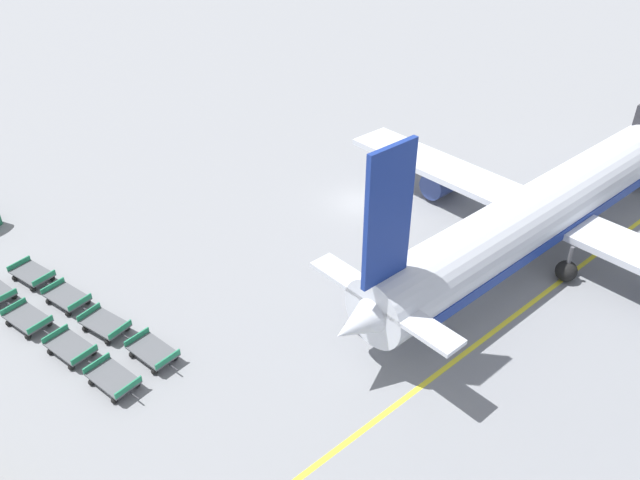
{
  "coord_description": "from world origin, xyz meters",
  "views": [
    {
      "loc": [
        26.54,
        -31.03,
        23.64
      ],
      "look_at": [
        4.46,
        -8.89,
        2.88
      ],
      "focal_mm": 35.0,
      "sensor_mm": 36.0,
      "label": 1
    }
  ],
  "objects_px": {
    "baggage_dolly_row_mid_a_col_b": "(67,298)",
    "baggage_dolly_row_mid_a_col_d": "(153,352)",
    "airplane": "(560,201)",
    "baggage_dolly_row_near_col_c": "(71,348)",
    "baggage_dolly_row_mid_a_col_a": "(32,274)",
    "baggage_dolly_row_near_col_b": "(28,319)",
    "baggage_dolly_row_near_col_d": "(113,379)",
    "baggage_dolly_row_mid_a_col_c": "(105,324)"
  },
  "relations": [
    {
      "from": "baggage_dolly_row_near_col_c",
      "to": "baggage_dolly_row_mid_a_col_a",
      "type": "height_order",
      "value": "same"
    },
    {
      "from": "baggage_dolly_row_mid_a_col_a",
      "to": "baggage_dolly_row_mid_a_col_d",
      "type": "distance_m",
      "value": 11.33
    },
    {
      "from": "airplane",
      "to": "baggage_dolly_row_mid_a_col_b",
      "type": "height_order",
      "value": "airplane"
    },
    {
      "from": "baggage_dolly_row_mid_a_col_b",
      "to": "baggage_dolly_row_mid_a_col_d",
      "type": "relative_size",
      "value": 1.01
    },
    {
      "from": "baggage_dolly_row_near_col_b",
      "to": "baggage_dolly_row_mid_a_col_a",
      "type": "xyz_separation_m",
      "value": [
        -3.96,
        2.03,
        0.0
      ]
    },
    {
      "from": "baggage_dolly_row_mid_a_col_b",
      "to": "baggage_dolly_row_near_col_d",
      "type": "bearing_deg",
      "value": -10.27
    },
    {
      "from": "baggage_dolly_row_near_col_c",
      "to": "baggage_dolly_row_mid_a_col_a",
      "type": "relative_size",
      "value": 1.0
    },
    {
      "from": "baggage_dolly_row_near_col_d",
      "to": "baggage_dolly_row_near_col_c",
      "type": "bearing_deg",
      "value": -172.88
    },
    {
      "from": "baggage_dolly_row_near_col_c",
      "to": "baggage_dolly_row_mid_a_col_c",
      "type": "bearing_deg",
      "value": 100.33
    },
    {
      "from": "baggage_dolly_row_near_col_d",
      "to": "baggage_dolly_row_mid_a_col_d",
      "type": "relative_size",
      "value": 1.0
    },
    {
      "from": "baggage_dolly_row_near_col_b",
      "to": "baggage_dolly_row_mid_a_col_b",
      "type": "xyz_separation_m",
      "value": [
        -0.26,
        2.48,
        0.0
      ]
    },
    {
      "from": "baggage_dolly_row_mid_a_col_c",
      "to": "baggage_dolly_row_mid_a_col_d",
      "type": "xyz_separation_m",
      "value": [
        3.77,
        0.69,
        0.0
      ]
    },
    {
      "from": "baggage_dolly_row_mid_a_col_c",
      "to": "baggage_dolly_row_mid_a_col_d",
      "type": "height_order",
      "value": "same"
    },
    {
      "from": "airplane",
      "to": "baggage_dolly_row_mid_a_col_a",
      "type": "relative_size",
      "value": 11.53
    },
    {
      "from": "baggage_dolly_row_near_col_c",
      "to": "baggage_dolly_row_mid_a_col_a",
      "type": "xyz_separation_m",
      "value": [
        -7.87,
        1.42,
        0.0
      ]
    },
    {
      "from": "baggage_dolly_row_near_col_b",
      "to": "baggage_dolly_row_mid_a_col_a",
      "type": "relative_size",
      "value": 1.0
    },
    {
      "from": "baggage_dolly_row_mid_a_col_a",
      "to": "baggage_dolly_row_mid_a_col_c",
      "type": "bearing_deg",
      "value": 6.35
    },
    {
      "from": "baggage_dolly_row_mid_a_col_a",
      "to": "baggage_dolly_row_near_col_b",
      "type": "bearing_deg",
      "value": -27.1
    },
    {
      "from": "airplane",
      "to": "baggage_dolly_row_mid_a_col_b",
      "type": "xyz_separation_m",
      "value": [
        -17.06,
        -26.24,
        -2.78
      ]
    },
    {
      "from": "airplane",
      "to": "baggage_dolly_row_mid_a_col_b",
      "type": "distance_m",
      "value": 31.42
    },
    {
      "from": "baggage_dolly_row_near_col_d",
      "to": "baggage_dolly_row_mid_a_col_a",
      "type": "distance_m",
      "value": 11.54
    },
    {
      "from": "airplane",
      "to": "baggage_dolly_row_mid_a_col_d",
      "type": "xyz_separation_m",
      "value": [
        -9.54,
        -25.17,
        -2.78
      ]
    },
    {
      "from": "baggage_dolly_row_mid_a_col_a",
      "to": "baggage_dolly_row_near_col_d",
      "type": "bearing_deg",
      "value": -4.78
    },
    {
      "from": "baggage_dolly_row_mid_a_col_b",
      "to": "baggage_dolly_row_near_col_b",
      "type": "bearing_deg",
      "value": -84.11
    },
    {
      "from": "baggage_dolly_row_near_col_d",
      "to": "baggage_dolly_row_mid_a_col_b",
      "type": "height_order",
      "value": "same"
    },
    {
      "from": "baggage_dolly_row_mid_a_col_a",
      "to": "baggage_dolly_row_mid_a_col_c",
      "type": "relative_size",
      "value": 1.0
    },
    {
      "from": "baggage_dolly_row_mid_a_col_d",
      "to": "baggage_dolly_row_near_col_b",
      "type": "bearing_deg",
      "value": -153.98
    },
    {
      "from": "airplane",
      "to": "baggage_dolly_row_near_col_c",
      "type": "bearing_deg",
      "value": -114.65
    },
    {
      "from": "baggage_dolly_row_near_col_d",
      "to": "baggage_dolly_row_mid_a_col_a",
      "type": "relative_size",
      "value": 0.99
    },
    {
      "from": "baggage_dolly_row_mid_a_col_d",
      "to": "baggage_dolly_row_mid_a_col_b",
      "type": "bearing_deg",
      "value": -171.92
    },
    {
      "from": "baggage_dolly_row_near_col_c",
      "to": "baggage_dolly_row_mid_a_col_d",
      "type": "height_order",
      "value": "same"
    },
    {
      "from": "baggage_dolly_row_near_col_b",
      "to": "baggage_dolly_row_mid_a_col_c",
      "type": "height_order",
      "value": "same"
    },
    {
      "from": "baggage_dolly_row_mid_a_col_b",
      "to": "baggage_dolly_row_mid_a_col_d",
      "type": "xyz_separation_m",
      "value": [
        7.52,
        1.07,
        0.0
      ]
    },
    {
      "from": "baggage_dolly_row_mid_a_col_a",
      "to": "baggage_dolly_row_mid_a_col_b",
      "type": "relative_size",
      "value": 1.0
    },
    {
      "from": "baggage_dolly_row_near_col_d",
      "to": "baggage_dolly_row_mid_a_col_b",
      "type": "distance_m",
      "value": 7.92
    },
    {
      "from": "baggage_dolly_row_near_col_b",
      "to": "baggage_dolly_row_mid_a_col_c",
      "type": "relative_size",
      "value": 1.0
    },
    {
      "from": "baggage_dolly_row_mid_a_col_c",
      "to": "baggage_dolly_row_mid_a_col_d",
      "type": "distance_m",
      "value": 3.83
    },
    {
      "from": "baggage_dolly_row_near_col_c",
      "to": "baggage_dolly_row_mid_a_col_c",
      "type": "height_order",
      "value": "same"
    },
    {
      "from": "baggage_dolly_row_near_col_c",
      "to": "baggage_dolly_row_mid_a_col_c",
      "type": "relative_size",
      "value": 1.0
    },
    {
      "from": "baggage_dolly_row_near_col_b",
      "to": "baggage_dolly_row_mid_a_col_b",
      "type": "height_order",
      "value": "same"
    },
    {
      "from": "baggage_dolly_row_near_col_c",
      "to": "baggage_dolly_row_near_col_d",
      "type": "height_order",
      "value": "same"
    },
    {
      "from": "baggage_dolly_row_near_col_c",
      "to": "baggage_dolly_row_mid_a_col_c",
      "type": "xyz_separation_m",
      "value": [
        -0.41,
        2.25,
        0.0
      ]
    }
  ]
}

